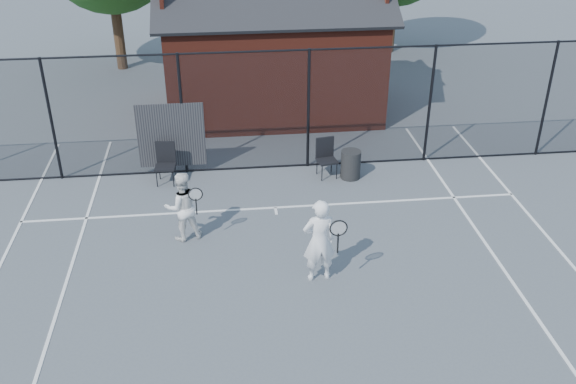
{
  "coord_description": "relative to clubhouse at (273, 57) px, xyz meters",
  "views": [
    {
      "loc": [
        -1.09,
        -9.28,
        7.2
      ],
      "look_at": [
        0.14,
        1.71,
        1.1
      ],
      "focal_mm": 40.0,
      "sensor_mm": 36.0,
      "label": 1
    }
  ],
  "objects": [
    {
      "name": "waste_bin",
      "position": [
        1.44,
        -4.74,
        -1.26
      ],
      "size": [
        0.55,
        0.55,
        0.7
      ],
      "primitive_type": "cylinder",
      "rotation": [
        0.0,
        0.0,
        -0.17
      ],
      "color": "black",
      "rests_on": "ground"
    },
    {
      "name": "fence",
      "position": [
        -0.8,
        -4.0,
        -0.16
      ],
      "size": [
        22.04,
        3.0,
        3.0
      ],
      "color": "black",
      "rests_on": "ground"
    },
    {
      "name": "chair_right",
      "position": [
        0.88,
        -4.63,
        -1.14
      ],
      "size": [
        0.53,
        0.54,
        0.94
      ],
      "primitive_type": "cube",
      "rotation": [
        0.0,
        0.0,
        0.18
      ],
      "color": "black",
      "rests_on": "ground"
    },
    {
      "name": "chair_left",
      "position": [
        -2.96,
        -4.54,
        -1.12
      ],
      "size": [
        0.51,
        0.53,
        0.97
      ],
      "primitive_type": "cube",
      "rotation": [
        0.0,
        0.0,
        -0.1
      ],
      "color": "black",
      "rests_on": "ground"
    },
    {
      "name": "clubhouse",
      "position": [
        0.0,
        0.0,
        0.0
      ],
      "size": [
        6.5,
        4.36,
        4.19
      ],
      "color": "maroon",
      "rests_on": "ground"
    },
    {
      "name": "ground",
      "position": [
        -0.5,
        -9.0,
        -1.61
      ],
      "size": [
        80.0,
        80.0,
        0.0
      ],
      "primitive_type": "plane",
      "color": "#4F545A",
      "rests_on": "ground"
    },
    {
      "name": "player_front",
      "position": [
        0.05,
        -8.69,
        -0.77
      ],
      "size": [
        0.76,
        0.58,
        1.67
      ],
      "color": "white",
      "rests_on": "ground"
    },
    {
      "name": "player_back",
      "position": [
        -2.46,
        -7.0,
        -0.86
      ],
      "size": [
        0.86,
        0.73,
        1.48
      ],
      "color": "white",
      "rests_on": "ground"
    },
    {
      "name": "court_lines",
      "position": [
        -0.5,
        -10.32,
        -1.6
      ],
      "size": [
        11.02,
        18.0,
        0.01
      ],
      "color": "white",
      "rests_on": "ground"
    }
  ]
}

